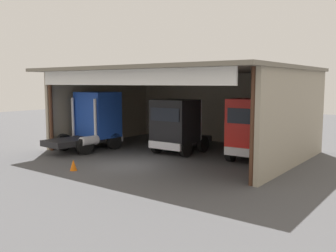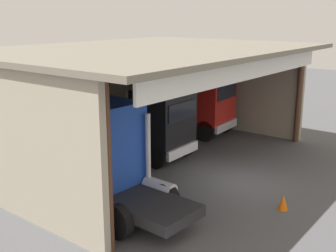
{
  "view_description": "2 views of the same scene",
  "coord_description": "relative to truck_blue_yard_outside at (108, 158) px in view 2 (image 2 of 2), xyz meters",
  "views": [
    {
      "loc": [
        13.41,
        -14.44,
        4.39
      ],
      "look_at": [
        0.0,
        3.48,
        1.77
      ],
      "focal_mm": 39.64,
      "sensor_mm": 36.0,
      "label": 1
    },
    {
      "loc": [
        -14.49,
        -7.8,
        6.61
      ],
      "look_at": [
        0.0,
        3.48,
        1.77
      ],
      "focal_mm": 44.88,
      "sensor_mm": 36.0,
      "label": 2
    }
  ],
  "objects": [
    {
      "name": "tool_cart",
      "position": [
        7.64,
        5.91,
        -1.43
      ],
      "size": [
        0.9,
        0.6,
        1.0
      ],
      "primitive_type": "cube",
      "color": "black",
      "rests_on": "ground"
    },
    {
      "name": "truck_black_center_left_bay",
      "position": [
        5.26,
        2.03,
        -0.17
      ],
      "size": [
        2.63,
        4.23,
        3.37
      ],
      "rotation": [
        0.0,
        0.0,
        3.16
      ],
      "color": "black",
      "rests_on": "ground"
    },
    {
      "name": "ground_plane",
      "position": [
        5.08,
        -2.13,
        -1.93
      ],
      "size": [
        80.0,
        80.0,
        0.0
      ],
      "primitive_type": "plane",
      "color": "#4C4C4F",
      "rests_on": "ground"
    },
    {
      "name": "oil_drum",
      "position": [
        2.52,
        7.11,
        -1.46
      ],
      "size": [
        0.58,
        0.58,
        0.94
      ],
      "primitive_type": "cylinder",
      "color": "#B21E19",
      "rests_on": "ground"
    },
    {
      "name": "workshop_shed",
      "position": [
        5.08,
        3.59,
        1.78
      ],
      "size": [
        15.05,
        11.25,
        5.27
      ],
      "color": "#9E937F",
      "rests_on": "ground"
    },
    {
      "name": "truck_red_center_right_bay",
      "position": [
        10.12,
        2.64,
        -0.09
      ],
      "size": [
        2.81,
        4.45,
        3.53
      ],
      "rotation": [
        0.0,
        0.0,
        3.2
      ],
      "color": "red",
      "rests_on": "ground"
    },
    {
      "name": "traffic_cone",
      "position": [
        3.74,
        -4.81,
        -1.65
      ],
      "size": [
        0.36,
        0.36,
        0.56
      ],
      "primitive_type": "cone",
      "color": "orange",
      "rests_on": "ground"
    },
    {
      "name": "truck_blue_yard_outside",
      "position": [
        0.0,
        0.0,
        0.0
      ],
      "size": [
        2.74,
        5.01,
        3.78
      ],
      "rotation": [
        0.0,
        0.0,
        -0.04
      ],
      "color": "#1E47B7",
      "rests_on": "ground"
    }
  ]
}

